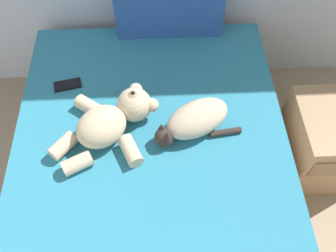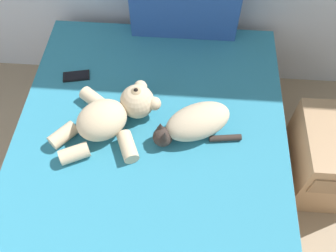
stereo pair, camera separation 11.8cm
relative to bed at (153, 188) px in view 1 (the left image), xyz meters
name	(u,v)px [view 1 (the left image)]	position (x,y,z in m)	size (l,w,h in m)	color
bed	(153,188)	(0.00, 0.00, 0.00)	(1.44, 2.04, 0.54)	#9E7A56
patterned_cushion	(169,4)	(0.13, 0.93, 0.48)	(0.63, 0.12, 0.41)	#264C99
cat	(194,120)	(0.22, 0.20, 0.35)	(0.44, 0.33, 0.15)	#C6B293
teddy_bear	(111,121)	(-0.19, 0.21, 0.36)	(0.55, 0.49, 0.19)	beige
cell_phone	(67,85)	(-0.46, 0.52, 0.28)	(0.16, 0.10, 0.01)	black
nightstand	(323,142)	(1.02, 0.25, -0.01)	(0.41, 0.49, 0.52)	#9E7A56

